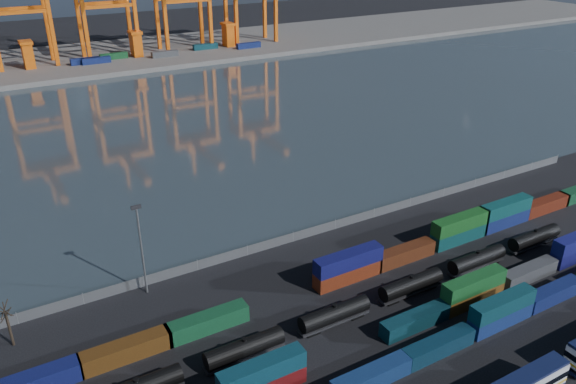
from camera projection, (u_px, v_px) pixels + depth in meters
ground at (383, 320)px, 88.64m from camera, size 700.00×700.00×0.00m
harbor_water at (165, 129)px, 170.44m from camera, size 700.00×700.00×0.00m
far_quay at (87, 59)px, 251.80m from camera, size 700.00×70.00×2.00m
container_row_south at (375, 372)px, 75.79m from camera, size 127.06×2.47×5.26m
container_row_mid at (408, 321)px, 85.47m from camera, size 141.58×2.49×5.31m
container_row_north at (376, 261)px, 100.37m from camera, size 142.19×2.66×5.66m
tanker_string at (334, 314)px, 86.95m from camera, size 105.35×2.65×3.80m
waterfront_fence at (293, 237)px, 110.01m from camera, size 160.12×0.12×2.20m
bare_tree at (8, 324)px, 81.85m from camera, size 2.01×2.06×7.75m
yard_light_mast at (141, 245)px, 91.32m from camera, size 1.60×0.40×16.60m
quay_containers at (67, 63)px, 234.52m from camera, size 172.58×10.99×2.60m
straddle_carriers at (84, 48)px, 239.92m from camera, size 140.00×7.00×11.10m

